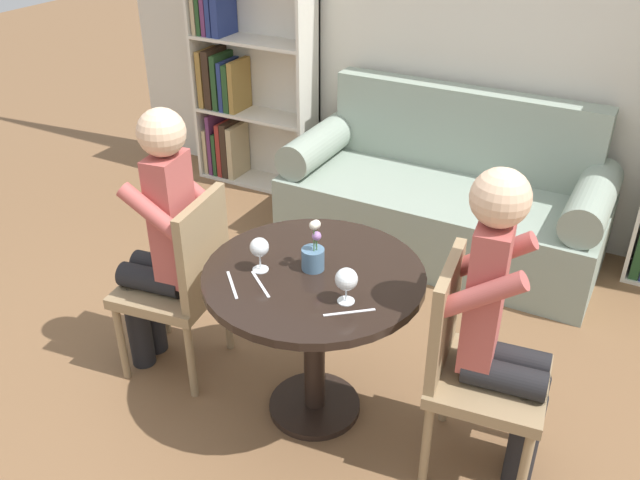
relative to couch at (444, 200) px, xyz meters
name	(u,v)px	position (x,y,z in m)	size (l,w,h in m)	color
ground_plane	(315,407)	(0.00, -1.60, -0.31)	(16.00, 16.00, 0.00)	brown
back_wall	(486,8)	(0.00, 0.42, 1.04)	(5.20, 0.05, 2.70)	beige
round_table	(314,305)	(0.00, -1.60, 0.25)	(0.88, 0.88, 0.71)	black
couch	(444,200)	(0.00, 0.00, 0.00)	(1.86, 0.80, 0.92)	gray
bookshelf_left	(242,80)	(-1.61, 0.27, 0.43)	(0.88, 0.28, 1.55)	silver
chair_left	(184,279)	(-0.65, -1.63, 0.18)	(0.48, 0.48, 0.90)	#937A56
chair_right	(472,362)	(0.65, -1.56, 0.18)	(0.47, 0.47, 0.90)	#937A56
person_left	(160,241)	(-0.73, -1.65, 0.36)	(0.45, 0.38, 1.28)	black
person_right	(503,327)	(0.73, -1.54, 0.37)	(0.44, 0.37, 1.28)	black
wine_glass_left	(259,248)	(-0.19, -1.69, 0.50)	(0.08, 0.08, 0.14)	white
wine_glass_right	(346,280)	(0.20, -1.72, 0.50)	(0.08, 0.08, 0.14)	white
flower_vase	(313,254)	(-0.01, -1.58, 0.47)	(0.09, 0.09, 0.22)	slate
knife_left_setting	(232,285)	(-0.23, -1.83, 0.41)	(0.14, 0.14, 0.00)	silver
fork_left_setting	(260,284)	(-0.14, -1.77, 0.41)	(0.16, 0.13, 0.00)	silver
knife_right_setting	(349,312)	(0.24, -1.77, 0.41)	(0.15, 0.13, 0.00)	silver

